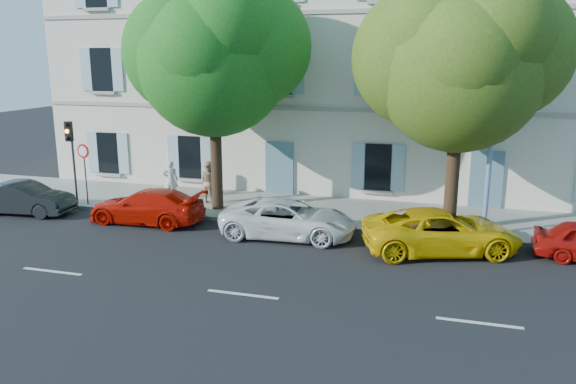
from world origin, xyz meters
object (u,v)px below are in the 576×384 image
(car_red_coupe, at_px, (147,206))
(tree_left, at_px, (213,61))
(tree_right, at_px, (460,68))
(pedestrian_a, at_px, (171,180))
(car_dark_sedan, at_px, (24,198))
(traffic_light, at_px, (71,145))
(pedestrian_b, at_px, (209,182))
(road_sign, at_px, (84,161))
(car_yellow_supercar, at_px, (441,231))
(car_white_coupe, at_px, (288,219))
(street_lamp, at_px, (496,90))

(car_red_coupe, height_order, tree_left, tree_left)
(tree_left, distance_m, tree_right, 9.14)
(tree_left, relative_size, pedestrian_a, 5.40)
(car_dark_sedan, height_order, tree_right, tree_right)
(car_red_coupe, distance_m, pedestrian_a, 3.17)
(tree_left, height_order, pedestrian_a, tree_left)
(traffic_light, height_order, pedestrian_b, traffic_light)
(road_sign, bearing_deg, pedestrian_b, 19.09)
(car_yellow_supercar, xyz_separation_m, traffic_light, (-14.94, 1.59, 1.96))
(car_dark_sedan, xyz_separation_m, road_sign, (1.84, 1.55, 1.34))
(tree_left, bearing_deg, car_yellow_supercar, -16.01)
(car_red_coupe, height_order, car_white_coupe, car_white_coupe)
(car_white_coupe, xyz_separation_m, road_sign, (-9.21, 1.46, 1.34))
(car_white_coupe, bearing_deg, road_sign, 77.80)
(car_dark_sedan, height_order, road_sign, road_sign)
(street_lamp, relative_size, pedestrian_a, 5.18)
(traffic_light, xyz_separation_m, street_lamp, (16.37, 0.13, 2.45))
(road_sign, bearing_deg, street_lamp, 0.35)
(tree_right, relative_size, pedestrian_b, 4.92)
(car_yellow_supercar, xyz_separation_m, pedestrian_b, (-9.55, 3.30, 0.35))
(traffic_light, distance_m, street_lamp, 16.55)
(car_dark_sedan, relative_size, street_lamp, 0.45)
(tree_right, distance_m, pedestrian_a, 12.70)
(street_lamp, bearing_deg, car_red_coupe, -173.63)
(tree_left, xyz_separation_m, street_lamp, (10.29, -0.83, -0.92))
(traffic_light, bearing_deg, pedestrian_a, 27.77)
(car_dark_sedan, xyz_separation_m, car_red_coupe, (5.37, 0.27, -0.00))
(car_dark_sedan, xyz_separation_m, pedestrian_b, (6.68, 3.22, 0.40))
(car_dark_sedan, relative_size, tree_left, 0.43)
(tree_right, height_order, traffic_light, tree_right)
(car_red_coupe, xyz_separation_m, tree_left, (1.98, 2.20, 5.38))
(car_red_coupe, relative_size, car_white_coupe, 0.95)
(traffic_light, relative_size, street_lamp, 0.40)
(car_yellow_supercar, relative_size, tree_right, 0.57)
(car_white_coupe, distance_m, traffic_light, 10.07)
(tree_right, bearing_deg, pedestrian_b, 173.21)
(car_dark_sedan, distance_m, car_yellow_supercar, 16.22)
(tree_right, bearing_deg, traffic_light, -177.97)
(car_red_coupe, bearing_deg, road_sign, -109.97)
(road_sign, distance_m, street_lamp, 16.11)
(car_yellow_supercar, xyz_separation_m, street_lamp, (1.42, 1.72, 4.41))
(pedestrian_a, bearing_deg, tree_left, 135.38)
(pedestrian_a, bearing_deg, car_red_coupe, 75.31)
(tree_left, distance_m, pedestrian_b, 5.08)
(tree_left, relative_size, road_sign, 3.57)
(tree_left, bearing_deg, car_dark_sedan, -161.43)
(car_yellow_supercar, height_order, tree_right, tree_right)
(car_dark_sedan, distance_m, car_red_coupe, 5.38)
(car_red_coupe, xyz_separation_m, car_white_coupe, (5.67, -0.19, 0.01))
(car_dark_sedan, height_order, street_lamp, street_lamp)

